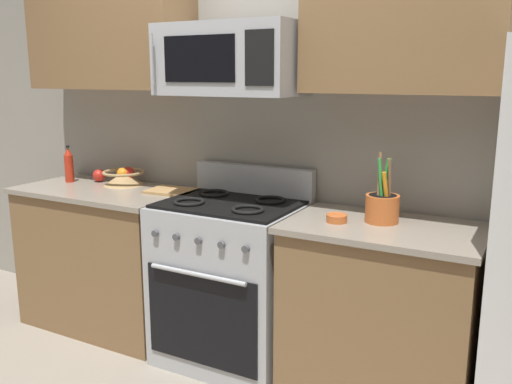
# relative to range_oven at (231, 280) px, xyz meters

# --- Properties ---
(wall_back) EXTENTS (8.00, 0.10, 2.60)m
(wall_back) POSITION_rel_range_oven_xyz_m (0.00, 0.37, 0.83)
(wall_back) COLOR #9E998E
(wall_back) RESTS_ON ground
(counter_left) EXTENTS (1.10, 0.60, 0.91)m
(counter_left) POSITION_rel_range_oven_xyz_m (-0.94, -0.00, -0.02)
(counter_left) COLOR olive
(counter_left) RESTS_ON ground
(range_oven) EXTENTS (0.76, 0.64, 1.09)m
(range_oven) POSITION_rel_range_oven_xyz_m (0.00, 0.00, 0.00)
(range_oven) COLOR #B2B5BA
(range_oven) RESTS_ON ground
(counter_right) EXTENTS (0.93, 0.60, 0.91)m
(counter_right) POSITION_rel_range_oven_xyz_m (0.85, -0.00, -0.02)
(counter_right) COLOR olive
(counter_right) RESTS_ON ground
(microwave) EXTENTS (0.76, 0.44, 0.37)m
(microwave) POSITION_rel_range_oven_xyz_m (-0.00, 0.03, 1.21)
(microwave) COLOR #B2B5BA
(upper_cabinets_left) EXTENTS (1.09, 0.34, 0.75)m
(upper_cabinets_left) POSITION_rel_range_oven_xyz_m (-0.94, 0.15, 1.42)
(upper_cabinets_left) COLOR olive
(upper_cabinets_right) EXTENTS (0.92, 0.34, 0.75)m
(upper_cabinets_right) POSITION_rel_range_oven_xyz_m (0.86, 0.15, 1.42)
(upper_cabinets_right) COLOR olive
(utensil_crock) EXTENTS (0.16, 0.16, 0.34)m
(utensil_crock) POSITION_rel_range_oven_xyz_m (0.83, 0.05, 0.51)
(utensil_crock) COLOR #D1662D
(utensil_crock) RESTS_ON counter_right
(fruit_basket) EXTENTS (0.27, 0.27, 0.12)m
(fruit_basket) POSITION_rel_range_oven_xyz_m (-0.89, 0.15, 0.49)
(fruit_basket) COLOR tan
(fruit_basket) RESTS_ON counter_left
(apple_loose) EXTENTS (0.08, 0.08, 0.08)m
(apple_loose) POSITION_rel_range_oven_xyz_m (-1.12, 0.16, 0.48)
(apple_loose) COLOR red
(apple_loose) RESTS_ON counter_left
(cutting_board) EXTENTS (0.31, 0.25, 0.02)m
(cutting_board) POSITION_rel_range_oven_xyz_m (-0.48, 0.12, 0.44)
(cutting_board) COLOR tan
(cutting_board) RESTS_ON counter_left
(bottle_hot_sauce) EXTENTS (0.06, 0.06, 0.24)m
(bottle_hot_sauce) POSITION_rel_range_oven_xyz_m (-1.28, 0.06, 0.55)
(bottle_hot_sauce) COLOR red
(bottle_hot_sauce) RESTS_ON counter_left
(prep_bowl) EXTENTS (0.10, 0.10, 0.04)m
(prep_bowl) POSITION_rel_range_oven_xyz_m (0.63, -0.05, 0.46)
(prep_bowl) COLOR #D1662D
(prep_bowl) RESTS_ON counter_right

